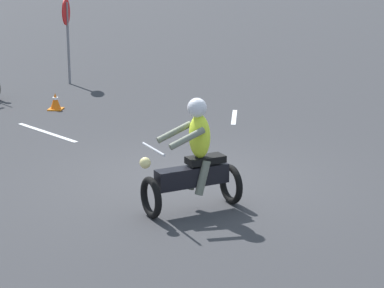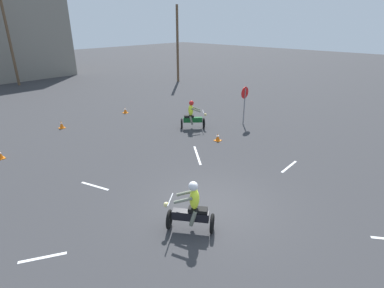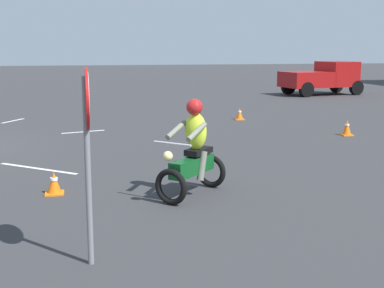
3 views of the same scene
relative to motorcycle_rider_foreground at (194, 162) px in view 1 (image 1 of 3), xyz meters
The scene contains 6 objects.
ground_plane 1.64m from the motorcycle_rider_foreground, 11.45° to the left, with size 120.00×120.00×0.00m, color #333335.
motorcycle_rider_foreground is the anchor object (origin of this frame).
stop_sign 10.51m from the motorcycle_rider_foreground, 25.38° to the left, with size 0.70×0.08×2.30m.
traffic_cone_mid_left 7.41m from the motorcycle_rider_foreground, 32.07° to the left, with size 0.32×0.32×0.40m.
lane_stripe_e 6.03m from the motorcycle_rider_foreground, ahead, with size 0.10×1.41×0.01m, color silver.
lane_stripe_ne 5.49m from the motorcycle_rider_foreground, 39.98° to the left, with size 0.10×2.10×0.01m, color silver.
Camera 1 is at (-11.65, -1.42, 3.80)m, focal length 70.00 mm.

